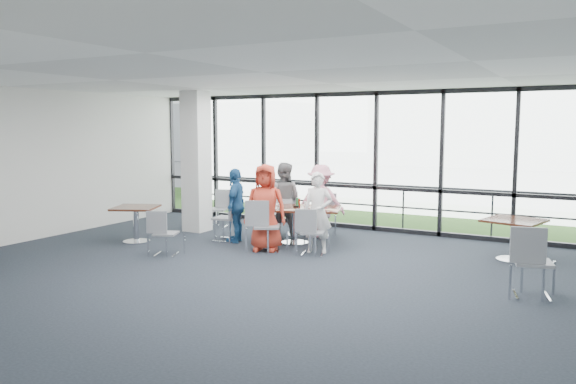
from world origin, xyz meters
The scene contains 40 objects.
floor centered at (0.00, 0.00, -0.01)m, with size 12.00×10.00×0.02m, color #1C232A.
ceiling centered at (0.00, 0.00, 3.20)m, with size 12.00×10.00×0.04m, color white.
wall_left centered at (-6.00, 0.00, 1.60)m, with size 0.10×10.00×3.20m, color silver.
curtain_wall_back centered at (0.00, 5.00, 1.60)m, with size 12.00×0.10×3.20m, color white.
structural_column centered at (-3.60, 3.00, 1.60)m, with size 0.50×0.50×3.20m, color white.
apron centered at (0.00, 10.00, -0.02)m, with size 80.00×70.00×0.02m, color gray.
grass_strip centered at (0.00, 8.00, 0.01)m, with size 80.00×5.00×0.01m, color #2E521F.
hangar_aux centered at (-18.00, 28.00, 2.00)m, with size 10.00×6.00×4.00m, color silver.
guard_rail centered at (0.00, 5.60, 0.50)m, with size 0.06×0.06×12.00m, color #2D2D33.
main_table centered at (-0.94, 2.81, 0.62)m, with size 2.07×1.56×0.75m.
side_table_left centered at (-3.90, 1.33, 0.63)m, with size 1.11×1.11×0.75m.
side_table_right centered at (3.20, 3.36, 0.64)m, with size 1.13×1.13×0.75m.
diner_near_left centered at (-1.14, 1.96, 0.84)m, with size 0.82×0.54×1.69m, color red.
diner_near_right centered at (-0.17, 2.27, 0.77)m, with size 0.56×0.41×1.55m, color white.
diner_far_left centered at (-1.53, 3.39, 0.81)m, with size 0.79×0.49×1.62m, color slate.
diner_far_right centered at (-0.75, 3.64, 0.79)m, with size 1.03×0.53×1.59m, color pink.
diner_end centered at (-2.09, 2.36, 0.77)m, with size 0.90×0.49×1.54m, color #20558E.
chair_main_nl centered at (-1.05, 1.87, 0.49)m, with size 0.48×0.48×0.98m, color gray, non-canonical shape.
chair_main_nr centered at (-0.16, 2.05, 0.43)m, with size 0.42×0.42×0.86m, color gray, non-canonical shape.
chair_main_fl centered at (-1.67, 3.46, 0.47)m, with size 0.46×0.46×0.94m, color gray, non-canonical shape.
chair_main_fr centered at (-0.82, 3.77, 0.45)m, with size 0.44×0.44×0.91m, color gray, non-canonical shape.
chair_main_end centered at (-2.33, 2.35, 0.49)m, with size 0.48×0.48×0.98m, color gray, non-canonical shape.
chair_spare_la centered at (-2.55, 0.71, 0.41)m, with size 0.41×0.41×0.83m, color gray, non-canonical shape.
chair_spare_lb centered at (-3.42, 3.54, 0.44)m, with size 0.43×0.43×0.88m, color gray, non-canonical shape.
chair_spare_r centered at (3.72, 1.15, 0.50)m, with size 0.49×0.49×1.01m, color gray, non-canonical shape.
plate_nl centered at (-1.29, 2.40, 0.76)m, with size 0.28×0.28×0.01m, color white.
plate_nr centered at (-0.36, 2.73, 0.76)m, with size 0.26×0.26×0.01m, color white.
plate_fl centered at (-1.50, 2.96, 0.76)m, with size 0.25×0.25×0.01m, color white.
plate_fr centered at (-0.60, 3.22, 0.76)m, with size 0.24×0.24×0.01m, color white.
plate_end centered at (-1.64, 2.52, 0.76)m, with size 0.27×0.27×0.01m, color white.
tumbler_a centered at (-1.11, 2.47, 0.83)m, with size 0.08×0.08×0.15m, color white.
tumbler_b centered at (-0.64, 2.72, 0.82)m, with size 0.07×0.07×0.15m, color white.
tumbler_c centered at (-0.97, 3.00, 0.82)m, with size 0.07×0.07×0.13m, color white.
tumbler_d centered at (-1.53, 2.41, 0.81)m, with size 0.06×0.06×0.13m, color white.
menu_a centered at (-0.90, 2.44, 0.75)m, with size 0.29×0.20×0.00m, color silver.
menu_b centered at (-0.11, 2.86, 0.75)m, with size 0.31×0.22×0.00m, color silver.
menu_c centered at (-0.95, 3.23, 0.75)m, with size 0.30×0.21×0.00m, color silver.
condiment_caddy centered at (-0.91, 2.82, 0.77)m, with size 0.10×0.07×0.04m, color black.
ketchup_bottle centered at (-0.91, 2.92, 0.84)m, with size 0.06×0.06×0.18m, color #9D1403.
green_bottle centered at (-0.92, 2.86, 0.85)m, with size 0.05×0.05×0.20m, color #257134.
Camera 1 is at (4.38, -7.26, 2.40)m, focal length 35.00 mm.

